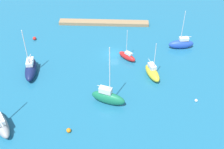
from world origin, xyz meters
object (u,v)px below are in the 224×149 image
at_px(sailboat_blue_near_pier, 181,44).
at_px(sailboat_navy_far_south, 31,69).
at_px(sailboat_red_outer_mooring, 127,56).
at_px(sailboat_yellow_west_end, 152,72).
at_px(mooring_buoy_orange, 69,130).
at_px(sailboat_green_along_channel, 108,97).
at_px(mooring_buoy_red, 34,38).
at_px(pier_dock, 104,23).
at_px(mooring_buoy_white, 196,100).
at_px(sailboat_gray_lone_south, 0,123).

height_order(sailboat_blue_near_pier, sailboat_navy_far_south, sailboat_navy_far_south).
bearing_deg(sailboat_red_outer_mooring, sailboat_yellow_west_end, 172.44).
xyz_separation_m(sailboat_navy_far_south, mooring_buoy_orange, (-10.75, 16.03, -0.91)).
height_order(sailboat_green_along_channel, mooring_buoy_red, sailboat_green_along_channel).
distance_m(pier_dock, mooring_buoy_white, 35.97).
bearing_deg(sailboat_red_outer_mooring, sailboat_green_along_channel, 116.76).
height_order(pier_dock, sailboat_navy_far_south, sailboat_navy_far_south).
relative_size(sailboat_blue_near_pier, sailboat_yellow_west_end, 1.14).
relative_size(sailboat_red_outer_mooring, sailboat_navy_far_south, 0.68).
relative_size(pier_dock, sailboat_gray_lone_south, 1.90).
height_order(sailboat_yellow_west_end, sailboat_navy_far_south, sailboat_navy_far_south).
distance_m(sailboat_blue_near_pier, sailboat_navy_far_south, 36.18).
xyz_separation_m(pier_dock, sailboat_gray_lone_south, (16.05, 37.99, 0.89)).
height_order(sailboat_red_outer_mooring, sailboat_green_along_channel, sailboat_green_along_channel).
bearing_deg(sailboat_green_along_channel, sailboat_navy_far_south, 172.14).
relative_size(sailboat_gray_lone_south, mooring_buoy_orange, 15.52).
distance_m(sailboat_navy_far_south, mooring_buoy_white, 35.50).
distance_m(sailboat_gray_lone_south, sailboat_green_along_channel, 20.13).
height_order(sailboat_yellow_west_end, mooring_buoy_white, sailboat_yellow_west_end).
xyz_separation_m(sailboat_blue_near_pier, mooring_buoy_orange, (23.56, 27.50, -0.83)).
distance_m(sailboat_red_outer_mooring, mooring_buoy_orange, 24.48).
bearing_deg(mooring_buoy_white, sailboat_yellow_west_end, -41.93).
height_order(sailboat_blue_near_pier, mooring_buoy_white, sailboat_blue_near_pier).
bearing_deg(sailboat_blue_near_pier, pier_dock, -35.75).
bearing_deg(pier_dock, mooring_buoy_white, 124.01).
bearing_deg(sailboat_yellow_west_end, sailboat_gray_lone_south, -81.95).
bearing_deg(mooring_buoy_red, sailboat_green_along_channel, 132.32).
height_order(sailboat_navy_far_south, mooring_buoy_white, sailboat_navy_far_south).
height_order(sailboat_yellow_west_end, sailboat_green_along_channel, sailboat_green_along_channel).
bearing_deg(sailboat_blue_near_pier, mooring_buoy_orange, 42.73).
relative_size(pier_dock, sailboat_navy_far_south, 2.19).
height_order(sailboat_gray_lone_south, sailboat_navy_far_south, sailboat_gray_lone_south).
xyz_separation_m(sailboat_blue_near_pier, sailboat_red_outer_mooring, (13.24, 5.31, -0.34)).
relative_size(sailboat_blue_near_pier, sailboat_gray_lone_south, 0.77).
xyz_separation_m(sailboat_blue_near_pier, sailboat_gray_lone_south, (35.77, 27.03, 0.08)).
bearing_deg(sailboat_green_along_channel, sailboat_yellow_west_end, 60.44).
relative_size(sailboat_gray_lone_south, mooring_buoy_red, 14.62).
distance_m(sailboat_gray_lone_south, mooring_buoy_orange, 12.25).
distance_m(sailboat_green_along_channel, mooring_buoy_white, 17.43).
height_order(pier_dock, mooring_buoy_red, mooring_buoy_red).
relative_size(sailboat_gray_lone_south, sailboat_green_along_channel, 0.99).
relative_size(sailboat_green_along_channel, mooring_buoy_white, 21.56).
xyz_separation_m(pier_dock, sailboat_red_outer_mooring, (-6.48, 16.27, 0.47)).
height_order(sailboat_navy_far_south, mooring_buoy_orange, sailboat_navy_far_south).
bearing_deg(mooring_buoy_white, sailboat_red_outer_mooring, -44.81).
bearing_deg(mooring_buoy_red, sailboat_blue_near_pier, 176.67).
distance_m(sailboat_blue_near_pier, mooring_buoy_white, 18.88).
height_order(sailboat_gray_lone_south, mooring_buoy_orange, sailboat_gray_lone_south).
height_order(sailboat_yellow_west_end, sailboat_red_outer_mooring, sailboat_yellow_west_end).
distance_m(mooring_buoy_orange, mooring_buoy_white, 25.47).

